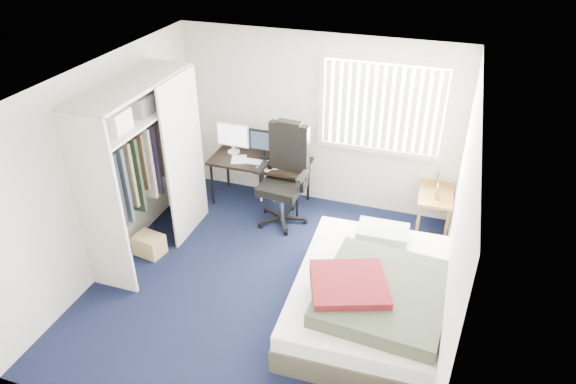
{
  "coord_description": "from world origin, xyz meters",
  "views": [
    {
      "loc": [
        1.73,
        -4.39,
        4.13
      ],
      "look_at": [
        0.13,
        0.4,
        1.09
      ],
      "focal_mm": 32.0,
      "sensor_mm": 36.0,
      "label": 1
    }
  ],
  "objects_px": {
    "desk": "(261,157)",
    "office_chair": "(284,185)",
    "nightstand": "(436,194)",
    "bed": "(372,295)"
  },
  "relations": [
    {
      "from": "desk",
      "to": "nightstand",
      "type": "height_order",
      "value": "desk"
    },
    {
      "from": "nightstand",
      "to": "bed",
      "type": "bearing_deg",
      "value": -103.8
    },
    {
      "from": "desk",
      "to": "nightstand",
      "type": "xyz_separation_m",
      "value": [
        2.48,
        0.09,
        -0.2
      ]
    },
    {
      "from": "nightstand",
      "to": "office_chair",
      "type": "bearing_deg",
      "value": -168.03
    },
    {
      "from": "nightstand",
      "to": "desk",
      "type": "bearing_deg",
      "value": -177.86
    },
    {
      "from": "desk",
      "to": "office_chair",
      "type": "bearing_deg",
      "value": -35.04
    },
    {
      "from": "office_chair",
      "to": "bed",
      "type": "relative_size",
      "value": 0.64
    },
    {
      "from": "bed",
      "to": "nightstand",
      "type": "bearing_deg",
      "value": 76.2
    },
    {
      "from": "desk",
      "to": "office_chair",
      "type": "relative_size",
      "value": 1.02
    },
    {
      "from": "desk",
      "to": "office_chair",
      "type": "xyz_separation_m",
      "value": [
        0.48,
        -0.33,
        -0.19
      ]
    }
  ]
}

